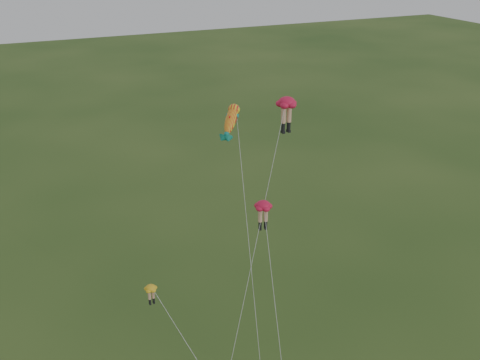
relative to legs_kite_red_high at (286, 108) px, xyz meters
name	(u,v)px	position (x,y,z in m)	size (l,w,h in m)	color
legs_kite_red_high	(286,108)	(0.00, 0.00, 0.00)	(9.35, 8.74, 18.72)	red
legs_kite_red_mid	(264,210)	(-3.44, -3.41, -6.49)	(2.55, 8.43, 12.12)	red
legs_kite_yellow	(155,297)	(-12.59, -6.09, -9.66)	(4.35, 4.29, 9.07)	gold
fish_kite	(231,121)	(-4.79, -0.62, -0.22)	(2.40, 8.72, 18.95)	yellow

